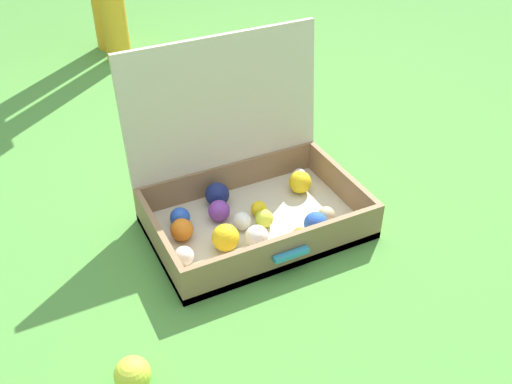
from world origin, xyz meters
name	(u,v)px	position (x,y,z in m)	size (l,w,h in m)	color
ground_plane	(246,229)	(0.00, 0.00, 0.00)	(16.00, 16.00, 0.00)	#4C8C38
open_suitcase	(246,190)	(0.02, 0.05, 0.12)	(0.65, 0.50, 0.55)	beige
stray_ball_on_grass	(133,374)	(-0.49, -0.41, 0.04)	(0.09, 0.09, 0.09)	#CCDB38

